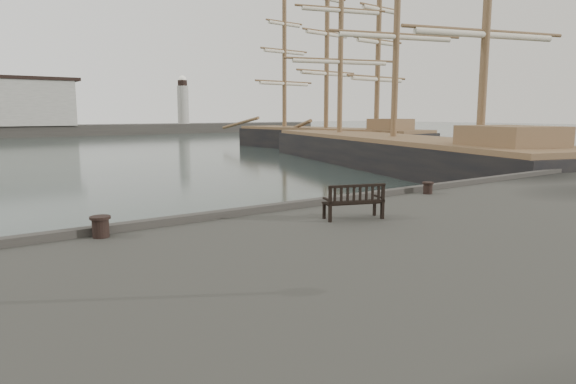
% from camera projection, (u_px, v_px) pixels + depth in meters
% --- Properties ---
extents(ground, '(400.00, 400.00, 0.00)m').
position_uv_depth(ground, '(315.00, 255.00, 15.48)').
color(ground, black).
rests_on(ground, ground).
extents(bench, '(1.62, 1.01, 0.88)m').
position_uv_depth(bench, '(353.00, 208.00, 13.02)').
color(bench, black).
rests_on(bench, quay).
extents(bollard_left, '(0.54, 0.54, 0.47)m').
position_uv_depth(bollard_left, '(101.00, 227.00, 11.10)').
color(bollard_left, black).
rests_on(bollard_left, quay).
extents(bollard_right, '(0.50, 0.50, 0.40)m').
position_uv_depth(bollard_right, '(428.00, 188.00, 17.11)').
color(bollard_right, black).
rests_on(bollard_right, quay).
extents(tall_ship_main, '(16.90, 36.02, 26.60)m').
position_uv_depth(tall_ship_main, '(393.00, 158.00, 40.50)').
color(tall_ship_main, black).
rests_on(tall_ship_main, ground).
extents(tall_ship_far, '(7.77, 26.83, 22.68)m').
position_uv_depth(tall_ship_far, '(326.00, 143.00, 59.29)').
color(tall_ship_far, black).
rests_on(tall_ship_far, ground).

